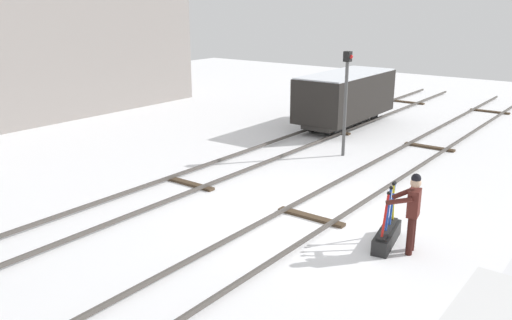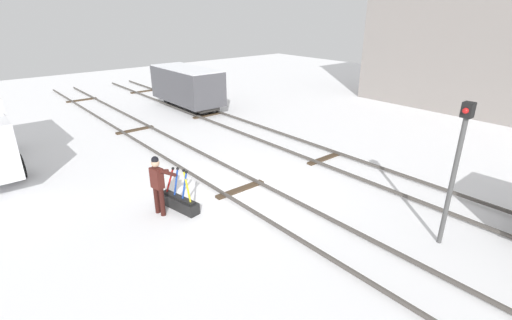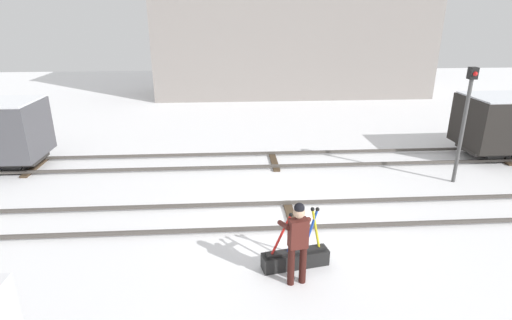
% 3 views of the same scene
% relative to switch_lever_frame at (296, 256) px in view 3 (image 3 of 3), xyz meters
% --- Properties ---
extents(ground_plane, '(60.00, 60.00, 0.00)m').
position_rel_switch_lever_frame_xyz_m(ground_plane, '(0.24, 2.22, -0.25)').
color(ground_plane, white).
extents(track_main_line, '(44.00, 1.94, 0.18)m').
position_rel_switch_lever_frame_xyz_m(track_main_line, '(0.24, 2.22, -0.14)').
color(track_main_line, '#4C4742').
rests_on(track_main_line, ground_plane).
extents(track_siding_near, '(44.00, 1.94, 0.18)m').
position_rel_switch_lever_frame_xyz_m(track_siding_near, '(0.24, 6.66, -0.14)').
color(track_siding_near, '#4C4742').
rests_on(track_siding_near, ground_plane).
extents(switch_lever_frame, '(1.56, 0.64, 1.43)m').
position_rel_switch_lever_frame_xyz_m(switch_lever_frame, '(0.00, 0.00, 0.00)').
color(switch_lever_frame, black).
rests_on(switch_lever_frame, ground_plane).
extents(rail_worker, '(0.64, 0.73, 1.88)m').
position_rel_switch_lever_frame_xyz_m(rail_worker, '(-0.08, -0.57, 0.83)').
color(rail_worker, '#351511').
rests_on(rail_worker, ground_plane).
extents(signal_post, '(0.24, 0.32, 3.80)m').
position_rel_switch_lever_frame_xyz_m(signal_post, '(6.08, 4.40, 2.08)').
color(signal_post, '#4C4C4C').
rests_on(signal_post, ground_plane).
extents(apartment_building, '(18.22, 5.57, 9.94)m').
position_rel_switch_lever_frame_xyz_m(apartment_building, '(2.89, 20.36, 4.73)').
color(apartment_building, gray).
rests_on(apartment_building, ground_plane).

